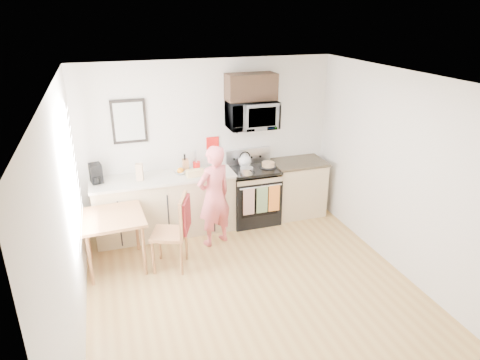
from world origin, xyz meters
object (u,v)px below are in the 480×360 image
object	(u,v)px
range	(253,196)
cake	(268,165)
chair	(179,223)
person	(214,196)
dining_table	(112,222)
microwave	(252,115)

from	to	relation	value
range	cake	bearing A→B (deg)	-11.09
cake	chair	bearing A→B (deg)	-149.09
person	cake	bearing A→B (deg)	-176.44
person	cake	size ratio (longest dim) A/B	6.15
dining_table	chair	world-z (taller)	chair
range	cake	distance (m)	0.58
microwave	person	world-z (taller)	microwave
chair	dining_table	bearing A→B (deg)	-178.35
chair	cake	size ratio (longest dim) A/B	4.22
dining_table	range	bearing A→B (deg)	18.04
microwave	person	size ratio (longest dim) A/B	0.50
microwave	cake	bearing A→B (deg)	-32.67
chair	range	bearing A→B (deg)	57.25
microwave	cake	xyz separation A→B (m)	(0.23, -0.15, -0.80)
person	dining_table	size ratio (longest dim) A/B	1.88
dining_table	cake	bearing A→B (deg)	15.42
range	dining_table	xyz separation A→B (m)	(-2.23, -0.72, 0.24)
microwave	chair	bearing A→B (deg)	-141.05
person	chair	xyz separation A→B (m)	(-0.60, -0.49, -0.09)
cake	dining_table	bearing A→B (deg)	-164.58
person	cake	distance (m)	1.15
microwave	dining_table	bearing A→B (deg)	-159.57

